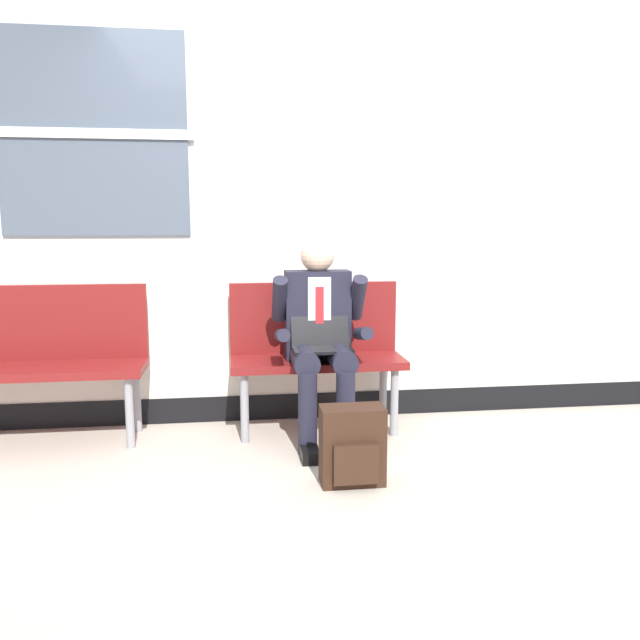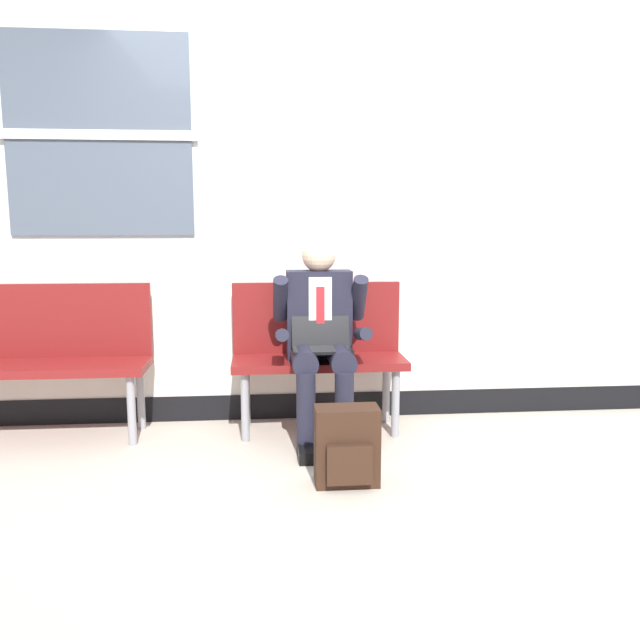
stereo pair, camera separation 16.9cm
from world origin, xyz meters
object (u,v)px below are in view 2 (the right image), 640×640
object	(u,v)px
bench_with_person	(318,346)
bench_empty	(34,349)
person_seated	(321,334)
backpack	(347,447)

from	to	relation	value
bench_with_person	bench_empty	size ratio (longest dim) A/B	0.78
bench_empty	person_seated	world-z (taller)	person_seated
bench_with_person	backpack	size ratio (longest dim) A/B	2.70
bench_with_person	person_seated	xyz separation A→B (m)	(0.00, -0.20, 0.11)
bench_with_person	person_seated	size ratio (longest dim) A/B	0.89
person_seated	bench_empty	bearing A→B (deg)	173.37
bench_empty	person_seated	xyz separation A→B (m)	(1.76, -0.20, 0.10)
bench_with_person	backpack	xyz separation A→B (m)	(0.07, -0.92, -0.34)
bench_empty	backpack	distance (m)	2.07
bench_with_person	bench_empty	xyz separation A→B (m)	(-1.76, 0.00, 0.01)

